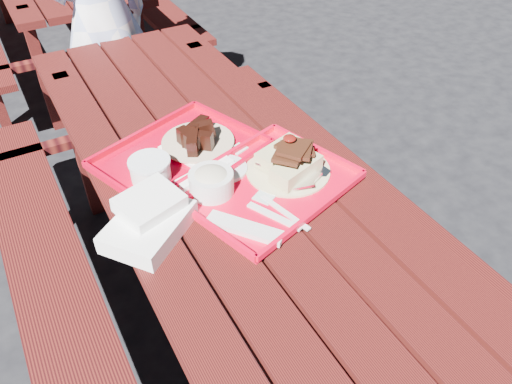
% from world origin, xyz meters
% --- Properties ---
extents(ground, '(60.00, 60.00, 0.00)m').
position_xyz_m(ground, '(0.00, 0.00, 0.00)').
color(ground, black).
rests_on(ground, ground).
extents(picnic_table_near, '(1.41, 2.40, 0.75)m').
position_xyz_m(picnic_table_near, '(-0.00, 0.00, 0.56)').
color(picnic_table_near, '#4B130E').
rests_on(picnic_table_near, ground).
extents(near_tray, '(0.58, 0.51, 0.15)m').
position_xyz_m(near_tray, '(0.07, -0.06, 0.79)').
color(near_tray, red).
rests_on(near_tray, picnic_table_near).
extents(far_tray, '(0.59, 0.52, 0.08)m').
position_xyz_m(far_tray, '(-0.09, 0.18, 0.77)').
color(far_tray, '#BF001B').
rests_on(far_tray, picnic_table_near).
extents(white_cloth, '(0.29, 0.28, 0.10)m').
position_xyz_m(white_cloth, '(-0.29, -0.08, 0.79)').
color(white_cloth, white).
rests_on(white_cloth, picnic_table_near).
extents(person, '(0.67, 0.55, 1.59)m').
position_xyz_m(person, '(-0.01, 1.32, 0.79)').
color(person, '#ADBEEC').
rests_on(person, ground).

